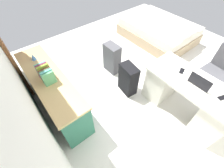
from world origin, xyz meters
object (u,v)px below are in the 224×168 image
bed (158,31)px  laptop (200,83)px  cell_phone_near_laptop (223,98)px  figurine_small (33,57)px  office_chair (215,74)px  suitcase_spare_grey (112,58)px  suitcase_black (128,79)px  desk (186,97)px  credenza (54,92)px  cell_phone_by_mouse (182,71)px  computer_mouse (185,73)px

bed → laptop: (-1.89, 1.52, 0.54)m
laptop → cell_phone_near_laptop: bearing=-172.7°
bed → figurine_small: 3.26m
office_chair → cell_phone_near_laptop: bearing=113.6°
suitcase_spare_grey → cell_phone_near_laptop: size_ratio=4.82×
cell_phone_near_laptop → bed: bearing=-13.3°
cell_phone_near_laptop → office_chair: bearing=-46.1°
suitcase_black → desk: bearing=-147.8°
office_chair → bed: 2.00m
office_chair → credenza: (1.52, 2.54, -0.04)m
bed → cell_phone_by_mouse: 2.20m
credenza → computer_mouse: bearing=-126.5°
bed → cell_phone_by_mouse: (-1.56, 1.46, 0.50)m
desk → office_chair: 0.84m
computer_mouse → cell_phone_near_laptop: computer_mouse is taller
desk → suitcase_spare_grey: size_ratio=2.20×
desk → office_chair: size_ratio=1.54×
office_chair → cell_phone_by_mouse: 0.91m
office_chair → figurine_small: size_ratio=8.55×
office_chair → cell_phone_by_mouse: bearing=68.5°
office_chair → suitcase_spare_grey: bearing=34.8°
laptop → cell_phone_near_laptop: size_ratio=2.29×
desk → suitcase_black: 1.05m
suitcase_spare_grey → figurine_small: (0.39, 1.39, 0.49)m
suitcase_spare_grey → figurine_small: size_ratio=5.96×
desk → suitcase_black: (0.95, 0.44, -0.07)m
office_chair → figurine_small: office_chair is taller
suitcase_black → figurine_small: figurine_small is taller
office_chair → computer_mouse: office_chair is taller
bed → suitcase_black: suitcase_black is taller
figurine_small → office_chair: bearing=-128.8°
cell_phone_near_laptop → laptop: bearing=27.5°
office_chair → credenza: office_chair is taller
desk → suitcase_black: size_ratio=2.29×
computer_mouse → figurine_small: figurine_small is taller
suitcase_spare_grey → figurine_small: 1.52m
computer_mouse → suitcase_spare_grey: bearing=14.0°
desk → office_chair: office_chair is taller
office_chair → laptop: size_ratio=3.02×
suitcase_spare_grey → figurine_small: figurine_small is taller
suitcase_black → cell_phone_by_mouse: (-0.68, -0.50, 0.43)m
computer_mouse → figurine_small: bearing=44.2°
desk → figurine_small: bearing=40.3°
computer_mouse → figurine_small: (1.80, 1.73, 0.07)m
credenza → laptop: size_ratio=5.79×
credenza → cell_phone_near_laptop: bearing=-137.3°
suitcase_black → suitcase_spare_grey: 0.68m
bed → cell_phone_by_mouse: bearing=136.9°
suitcase_spare_grey → computer_mouse: (-1.41, -0.34, 0.42)m
computer_mouse → cell_phone_near_laptop: bearing=-179.7°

